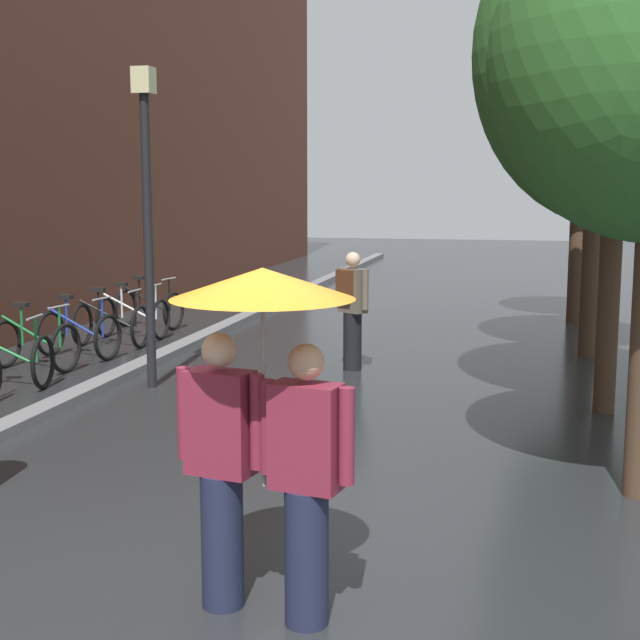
# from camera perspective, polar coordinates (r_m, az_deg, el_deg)

# --- Properties ---
(ground_plane) EXTENTS (80.00, 80.00, 0.00)m
(ground_plane) POSITION_cam_1_polar(r_m,az_deg,el_deg) (5.88, -8.89, -17.27)
(ground_plane) COLOR #26282B
(kerb_strip) EXTENTS (0.30, 36.00, 0.12)m
(kerb_strip) POSITION_cam_1_polar(r_m,az_deg,el_deg) (15.99, -6.32, -0.51)
(kerb_strip) COLOR slate
(kerb_strip) RESTS_ON ground
(street_tree_1) EXTENTS (3.19, 3.19, 5.90)m
(street_tree_1) POSITION_cam_1_polar(r_m,az_deg,el_deg) (10.49, 18.83, 16.00)
(street_tree_1) COLOR #473323
(street_tree_1) RESTS_ON ground
(street_tree_2) EXTENTS (3.02, 3.02, 5.47)m
(street_tree_2) POSITION_cam_1_polar(r_m,az_deg,el_deg) (13.94, 17.51, 13.70)
(street_tree_2) COLOR #473323
(street_tree_2) RESTS_ON ground
(street_tree_3) EXTENTS (2.50, 2.50, 5.14)m
(street_tree_3) POSITION_cam_1_polar(r_m,az_deg,el_deg) (17.55, 16.58, 12.09)
(street_tree_3) COLOR #473323
(street_tree_3) RESTS_ON ground
(parked_bicycle_2) EXTENTS (1.16, 0.84, 0.96)m
(parked_bicycle_2) POSITION_cam_1_polar(r_m,az_deg,el_deg) (12.04, -19.70, -2.40)
(parked_bicycle_2) COLOR black
(parked_bicycle_2) RESTS_ON ground
(parked_bicycle_3) EXTENTS (1.15, 0.82, 0.96)m
(parked_bicycle_3) POSITION_cam_1_polar(r_m,az_deg,el_deg) (13.05, -17.93, -1.50)
(parked_bicycle_3) COLOR black
(parked_bicycle_3) RESTS_ON ground
(parked_bicycle_4) EXTENTS (1.16, 0.83, 0.96)m
(parked_bicycle_4) POSITION_cam_1_polar(r_m,az_deg,el_deg) (13.79, -15.31, -0.86)
(parked_bicycle_4) COLOR black
(parked_bicycle_4) RESTS_ON ground
(parked_bicycle_5) EXTENTS (1.08, 0.70, 0.96)m
(parked_bicycle_5) POSITION_cam_1_polar(r_m,az_deg,el_deg) (14.64, -13.34, -0.26)
(parked_bicycle_5) COLOR black
(parked_bicycle_5) RESTS_ON ground
(parked_bicycle_6) EXTENTS (1.10, 0.73, 0.96)m
(parked_bicycle_6) POSITION_cam_1_polar(r_m,az_deg,el_deg) (15.41, -11.97, 0.21)
(parked_bicycle_6) COLOR black
(parked_bicycle_6) RESTS_ON ground
(parked_bicycle_7) EXTENTS (1.17, 0.85, 0.96)m
(parked_bicycle_7) POSITION_cam_1_polar(r_m,az_deg,el_deg) (16.47, -10.96, 0.76)
(parked_bicycle_7) COLOR black
(parked_bicycle_7) RESTS_ON ground
(couple_under_umbrella) EXTENTS (1.14, 1.08, 2.10)m
(couple_under_umbrella) POSITION_cam_1_polar(r_m,az_deg,el_deg) (5.17, -3.73, -4.64)
(couple_under_umbrella) COLOR #1E233D
(couple_under_umbrella) RESTS_ON ground
(street_lamp_post) EXTENTS (0.24, 0.24, 4.02)m
(street_lamp_post) POSITION_cam_1_polar(r_m,az_deg,el_deg) (11.40, -11.10, 7.44)
(street_lamp_post) COLOR black
(street_lamp_post) RESTS_ON ground
(pedestrian_walking_midground) EXTENTS (0.50, 0.45, 1.67)m
(pedestrian_walking_midground) POSITION_cam_1_polar(r_m,az_deg,el_deg) (12.39, 2.07, 0.80)
(pedestrian_walking_midground) COLOR black
(pedestrian_walking_midground) RESTS_ON ground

